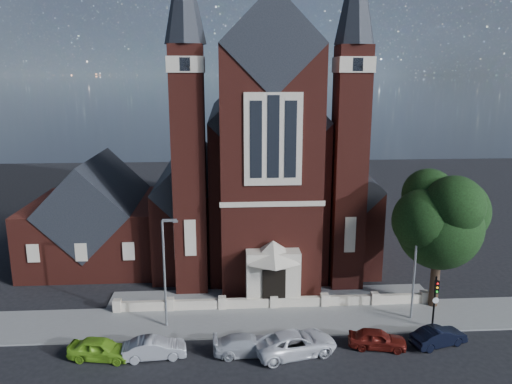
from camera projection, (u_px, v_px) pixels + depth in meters
ground at (265, 267)px, 47.16m from camera, size 120.00×120.00×0.00m
pavement_strip at (276, 320)px, 36.96m from camera, size 60.00×5.00×0.12m
forecourt_paving at (271, 297)px, 40.84m from camera, size 26.00×3.00×0.14m
forecourt_wall at (274, 308)px, 38.90m from camera, size 24.00×0.40×0.90m
church at (259, 167)px, 53.01m from camera, size 20.01×34.90×29.20m
parish_hall at (98, 221)px, 48.17m from camera, size 12.00×12.20×10.24m
street_tree at (443, 222)px, 37.32m from camera, size 6.40×6.60×10.70m
street_lamp_left at (165, 267)px, 34.93m from camera, size 1.16×0.22×8.09m
street_lamp_right at (416, 261)px, 36.04m from camera, size 1.16×0.22×8.09m
traffic_signal at (435, 296)px, 35.03m from camera, size 0.28×0.42×4.00m
car_lime_van at (100, 349)px, 31.80m from camera, size 4.30×2.29×1.39m
car_silver_a at (154, 348)px, 31.92m from camera, size 4.16×1.82×1.33m
car_silver_b at (247, 345)px, 32.35m from camera, size 4.53×2.02×1.29m
car_white_suv at (295, 343)px, 32.36m from camera, size 5.89×3.76×1.51m
car_dark_red at (377, 339)px, 33.08m from camera, size 4.05×2.28×1.30m
car_navy at (439, 336)px, 33.40m from camera, size 4.10×2.44×1.28m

